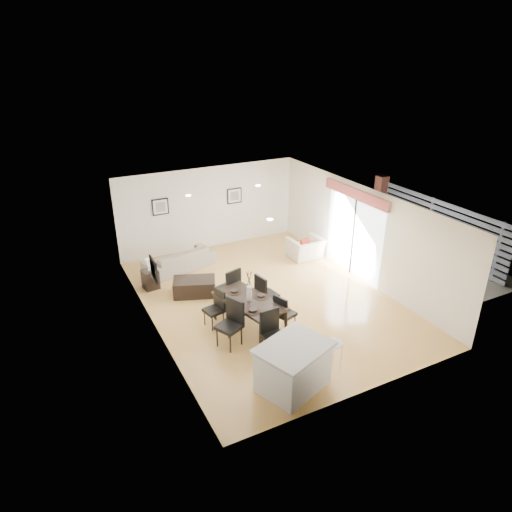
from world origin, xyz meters
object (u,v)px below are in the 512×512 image
sofa (179,259)px  dining_chair_head (272,330)px  dining_chair_foot (231,285)px  dining_chair_efar (264,292)px  dining_chair_wfar (216,306)px  dining_table (249,303)px  dining_chair_wnear (232,320)px  armchair (306,248)px  bar_stool (334,346)px  kitchen_island (293,366)px  dining_chair_enear (283,311)px  side_table (151,279)px  coffee_table (195,287)px

sofa → dining_chair_head: size_ratio=2.06×
dining_chair_head → dining_chair_foot: size_ratio=0.99×
dining_chair_efar → dining_chair_foot: size_ratio=0.98×
dining_chair_wfar → dining_chair_foot: (0.67, 0.65, 0.07)m
dining_table → dining_chair_wnear: bearing=-161.2°
armchair → bar_stool: bearing=62.5°
sofa → kitchen_island: kitchen_island is taller
dining_table → dining_chair_wfar: dining_chair_wfar is taller
dining_chair_wfar → bar_stool: size_ratio=1.23×
armchair → bar_stool: bar_stool is taller
dining_chair_wnear → dining_chair_head: bearing=16.7°
dining_chair_enear → side_table: size_ratio=1.72×
sofa → dining_chair_foot: (0.50, -2.68, 0.28)m
side_table → dining_chair_enear: bearing=-57.5°
dining_table → bar_stool: 2.40m
dining_chair_head → kitchen_island: 1.17m
dining_chair_enear → bar_stool: dining_chair_enear is taller
dining_chair_wnear → coffee_table: size_ratio=0.99×
armchair → kitchen_island: bearing=54.5°
dining_chair_foot → coffee_table: size_ratio=0.95×
dining_table → coffee_table: 2.25m
armchair → dining_chair_head: dining_chair_head is taller
dining_chair_wfar → dining_chair_wnear: bearing=-11.7°
dining_chair_efar → dining_chair_wnear: bearing=115.0°
dining_chair_wnear → bar_stool: (1.41, -1.86, 0.04)m
dining_chair_wnear → dining_chair_efar: dining_chair_wnear is taller
sofa → kitchen_island: size_ratio=1.30×
armchair → kitchen_island: (-3.52, -5.01, 0.16)m
dining_chair_foot → kitchen_island: size_ratio=0.64×
armchair → coffee_table: bearing=8.6°
dining_chair_head → dining_chair_foot: 2.23m
dining_table → dining_chair_efar: (0.63, 0.44, -0.09)m
dining_chair_enear → coffee_table: size_ratio=0.83×
coffee_table → dining_chair_foot: bearing=-36.5°
dining_chair_head → dining_chair_wnear: bearing=129.6°
dining_chair_wnear → kitchen_island: dining_chair_wnear is taller
dining_chair_efar → bar_stool: dining_chair_efar is taller
dining_table → bar_stool: bearing=-85.1°
armchair → kitchen_island: 6.12m
dining_chair_head → sofa: bearing=93.2°
armchair → coffee_table: (-3.95, -0.62, -0.11)m
dining_chair_enear → side_table: 4.13m
dining_chair_enear → dining_chair_wfar: bearing=36.3°
dining_chair_foot → kitchen_island: 3.39m
dining_table → dining_chair_efar: dining_chair_efar is taller
dining_chair_wnear → kitchen_island: size_ratio=0.67×
dining_chair_wfar → kitchen_island: 2.77m
armchair → kitchen_island: size_ratio=0.62×
dining_chair_enear → dining_chair_head: 0.91m
dining_chair_head → dining_chair_foot: (0.03, 2.23, 0.01)m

